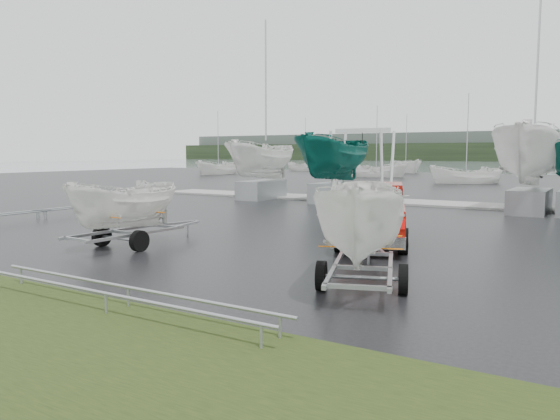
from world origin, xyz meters
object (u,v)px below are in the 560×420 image
at_px(pickup_truck, 374,212).
at_px(trailer_parked, 123,165).
at_px(trailer_hitched, 364,152).
at_px(boat_hoist, 362,154).

height_order(pickup_truck, trailer_parked, trailer_parked).
relative_size(pickup_truck, trailer_hitched, 1.10).
relative_size(trailer_hitched, trailer_parked, 1.17).
distance_m(pickup_truck, boat_hoist, 14.62).
bearing_deg(trailer_hitched, boat_hoist, 93.48).
bearing_deg(trailer_parked, trailer_hitched, -5.09).
bearing_deg(boat_hoist, trailer_parked, -88.69).
height_order(pickup_truck, trailer_hitched, trailer_hitched).
bearing_deg(pickup_truck, trailer_hitched, -90.00).
height_order(pickup_truck, boat_hoist, boat_hoist).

